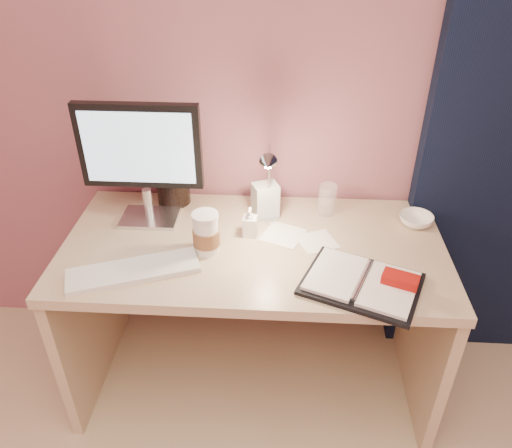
# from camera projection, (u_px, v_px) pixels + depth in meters

# --- Properties ---
(desk) EXTENTS (1.40, 0.70, 0.73)m
(desk) POSITION_uv_depth(u_px,v_px,m) (255.00, 279.00, 2.01)
(desk) COLOR tan
(desk) RESTS_ON ground
(monitor) EXTENTS (0.45, 0.16, 0.48)m
(monitor) POSITION_uv_depth(u_px,v_px,m) (141.00, 154.00, 1.81)
(monitor) COLOR silver
(monitor) RESTS_ON desk
(keyboard) EXTENTS (0.46, 0.28, 0.02)m
(keyboard) POSITION_uv_depth(u_px,v_px,m) (133.00, 271.00, 1.68)
(keyboard) COLOR silver
(keyboard) RESTS_ON desk
(planner) EXTENTS (0.44, 0.39, 0.06)m
(planner) POSITION_uv_depth(u_px,v_px,m) (365.00, 282.00, 1.62)
(planner) COLOR black
(planner) RESTS_ON desk
(paper_a) EXTENTS (0.17, 0.17, 0.00)m
(paper_a) POSITION_uv_depth(u_px,v_px,m) (317.00, 242.00, 1.84)
(paper_a) COLOR white
(paper_a) RESTS_ON desk
(paper_c) EXTENTS (0.19, 0.19, 0.00)m
(paper_c) POSITION_uv_depth(u_px,v_px,m) (283.00, 235.00, 1.87)
(paper_c) COLOR white
(paper_c) RESTS_ON desk
(coffee_cup) EXTENTS (0.10, 0.10, 0.15)m
(coffee_cup) POSITION_uv_depth(u_px,v_px,m) (206.00, 234.00, 1.75)
(coffee_cup) COLOR white
(coffee_cup) RESTS_ON desk
(clear_cup) EXTENTS (0.07, 0.07, 0.12)m
(clear_cup) POSITION_uv_depth(u_px,v_px,m) (327.00, 199.00, 1.98)
(clear_cup) COLOR white
(clear_cup) RESTS_ON desk
(bowl) EXTENTS (0.16, 0.16, 0.04)m
(bowl) POSITION_uv_depth(u_px,v_px,m) (416.00, 220.00, 1.93)
(bowl) COLOR white
(bowl) RESTS_ON desk
(lotion_bottle) EXTENTS (0.05, 0.06, 0.12)m
(lotion_bottle) POSITION_uv_depth(u_px,v_px,m) (250.00, 222.00, 1.85)
(lotion_bottle) COLOR white
(lotion_bottle) RESTS_ON desk
(dark_jar) EXTENTS (0.13, 0.13, 0.19)m
(dark_jar) POSITION_uv_depth(u_px,v_px,m) (173.00, 181.00, 2.03)
(dark_jar) COLOR black
(dark_jar) RESTS_ON desk
(product_box) EXTENTS (0.12, 0.11, 0.14)m
(product_box) POSITION_uv_depth(u_px,v_px,m) (265.00, 201.00, 1.95)
(product_box) COLOR beige
(product_box) RESTS_ON desk
(desk_lamp) EXTENTS (0.08, 0.21, 0.34)m
(desk_lamp) POSITION_uv_depth(u_px,v_px,m) (268.00, 182.00, 1.78)
(desk_lamp) COLOR silver
(desk_lamp) RESTS_ON desk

